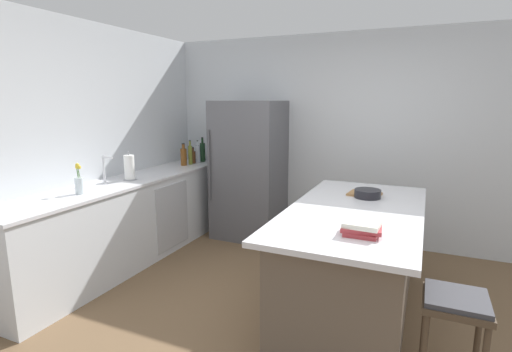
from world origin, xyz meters
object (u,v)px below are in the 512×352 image
at_px(flower_vase, 79,183).
at_px(soda_bottle, 198,154).
at_px(bar_stool, 455,316).
at_px(sink_faucet, 105,169).
at_px(olive_oil_bottle, 190,154).
at_px(mixing_bowl, 368,194).
at_px(syrup_bottle, 193,157).
at_px(whiskey_bottle, 184,156).
at_px(paper_towel_roll, 129,168).
at_px(wine_bottle, 203,152).
at_px(cutting_board, 364,194).
at_px(kitchen_island, 353,262).
at_px(refrigerator, 249,170).
at_px(cookbook_stack, 361,229).

relative_size(flower_vase, soda_bottle, 0.94).
bearing_deg(bar_stool, flower_vase, 176.50).
height_order(sink_faucet, olive_oil_bottle, olive_oil_bottle).
xyz_separation_m(soda_bottle, mixing_bowl, (2.46, -1.05, -0.10)).
bearing_deg(syrup_bottle, sink_faucet, -93.43).
bearing_deg(whiskey_bottle, paper_towel_roll, -89.39).
relative_size(paper_towel_roll, soda_bottle, 1.01).
bearing_deg(wine_bottle, olive_oil_bottle, -95.61).
height_order(mixing_bowl, cutting_board, mixing_bowl).
relative_size(kitchen_island, syrup_bottle, 9.29).
bearing_deg(olive_oil_bottle, syrup_bottle, 96.13).
height_order(refrigerator, cookbook_stack, refrigerator).
distance_m(flower_vase, paper_towel_roll, 0.70).
distance_m(flower_vase, cutting_board, 2.65).
relative_size(soda_bottle, syrup_bottle, 1.38).
distance_m(kitchen_island, paper_towel_roll, 2.53).
height_order(cookbook_stack, mixing_bowl, cookbook_stack).
bearing_deg(refrigerator, paper_towel_roll, -123.19).
distance_m(wine_bottle, syrup_bottle, 0.20).
bearing_deg(whiskey_bottle, mixing_bowl, -16.92).
distance_m(paper_towel_roll, syrup_bottle, 1.24).
bearing_deg(paper_towel_roll, sink_faucet, -106.19).
bearing_deg(cutting_board, mixing_bowl, -66.58).
bearing_deg(mixing_bowl, wine_bottle, 154.92).
height_order(kitchen_island, cutting_board, cutting_board).
bearing_deg(cookbook_stack, wine_bottle, 139.55).
bearing_deg(wine_bottle, bar_stool, -36.54).
relative_size(olive_oil_bottle, whiskey_bottle, 1.11).
xyz_separation_m(kitchen_island, refrigerator, (-1.61, 1.42, 0.42)).
bearing_deg(olive_oil_bottle, cookbook_stack, -36.42).
bearing_deg(bar_stool, syrup_bottle, 146.06).
distance_m(wine_bottle, whiskey_bottle, 0.39).
distance_m(flower_vase, olive_oil_bottle, 1.85).
bearing_deg(whiskey_bottle, bar_stool, -31.28).
bearing_deg(refrigerator, soda_bottle, 176.76).
distance_m(refrigerator, soda_bottle, 0.83).
bearing_deg(paper_towel_roll, cookbook_stack, -16.04).
distance_m(bar_stool, soda_bottle, 3.88).
relative_size(wine_bottle, mixing_bowl, 1.47).
bearing_deg(sink_faucet, paper_towel_roll, 73.81).
height_order(wine_bottle, cutting_board, wine_bottle).
distance_m(kitchen_island, whiskey_bottle, 2.80).
bearing_deg(wine_bottle, whiskey_bottle, -98.76).
bearing_deg(olive_oil_bottle, flower_vase, -89.88).
bearing_deg(syrup_bottle, whiskey_bottle, -96.77).
height_order(wine_bottle, soda_bottle, wine_bottle).
height_order(paper_towel_roll, wine_bottle, wine_bottle).
xyz_separation_m(kitchen_island, soda_bottle, (-2.42, 1.47, 0.59)).
distance_m(paper_towel_roll, cookbook_stack, 2.70).
relative_size(bar_stool, wine_bottle, 2.00).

